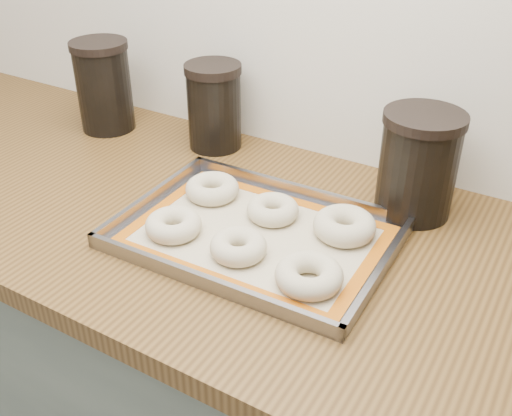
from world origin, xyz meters
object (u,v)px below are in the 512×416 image
Objects in this scene: bagel_back_right at (344,226)px; bagel_front_right at (309,275)px; canister_right at (418,164)px; baking_tray at (256,234)px; canister_mid at (214,106)px; bagel_front_left at (173,225)px; bagel_back_mid at (273,210)px; bagel_front_mid at (238,247)px; canister_left at (104,86)px; bagel_back_left at (212,189)px.

bagel_front_right is at bearing -86.89° from bagel_back_right.
baking_tray is at bearing -132.25° from canister_right.
bagel_back_right is at bearing -25.61° from canister_mid.
bagel_front_left is 1.04× the size of bagel_back_mid.
bagel_front_mid is 0.19m from bagel_back_right.
bagel_back_right is at bearing 5.83° from bagel_back_mid.
bagel_back_right is at bearing 93.11° from bagel_front_right.
bagel_front_mid is 0.45× the size of canister_left.
bagel_front_right is 0.31m from canister_right.
bagel_back_right reaches higher than bagel_front_right.
bagel_front_right is at bearing -28.19° from baking_tray.
canister_right reaches higher than bagel_front_right.
baking_tray is 2.26× the size of canister_left.
bagel_front_left is at bearing -178.73° from bagel_front_mid.
baking_tray is 4.78× the size of bagel_front_left.
canister_mid is at bearing 9.94° from canister_left.
baking_tray is 0.39m from canister_mid.
bagel_front_left is at bearing -138.48° from canister_right.
bagel_back_mid is 0.34m from canister_mid.
canister_left is (-0.41, 0.29, 0.08)m from bagel_front_left.
bagel_back_right is at bearing -11.94° from canister_left.
bagel_front_mid is at bearing -131.24° from bagel_back_right.
bagel_back_right is 0.56× the size of canister_right.
bagel_front_right is at bearing -102.17° from canister_right.
bagel_back_mid is 0.48× the size of canister_right.
bagel_front_left is 0.51m from canister_left.
bagel_back_right is at bearing 29.65° from bagel_front_left.
bagel_front_right is 0.31m from bagel_back_left.
canister_mid reaches higher than bagel_back_right.
canister_mid is (-0.39, 0.19, 0.07)m from bagel_back_right.
bagel_back_right is (0.25, 0.15, 0.00)m from bagel_front_left.
canister_left is (-0.53, 0.15, 0.08)m from bagel_back_mid.
bagel_front_right is (0.14, -0.07, 0.02)m from baking_tray.
bagel_back_right is 0.58× the size of canister_mid.
bagel_back_left is (-0.14, 0.14, 0.00)m from bagel_front_mid.
bagel_front_left is at bearing -84.27° from bagel_back_left.
canister_left reaches higher than bagel_front_left.
bagel_back_mid is at bearing 135.64° from bagel_front_right.
bagel_back_right is at bearing 30.96° from baking_tray.
bagel_front_mid is 0.20m from bagel_back_left.
bagel_back_right is 0.44m from canister_mid.
bagel_back_mid is at bearing 93.71° from bagel_front_mid.
baking_tray is 4.99× the size of bagel_back_mid.
baking_tray is 4.98× the size of bagel_front_mid.
canister_mid is 0.97× the size of canister_right.
canister_right is at bearing 0.25° from canister_left.
bagel_back_mid is 0.50× the size of canister_mid.
bagel_front_mid is 0.50× the size of canister_mid.
bagel_back_left is 0.54× the size of canister_mid.
bagel_back_mid is at bearing -142.41° from canister_right.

